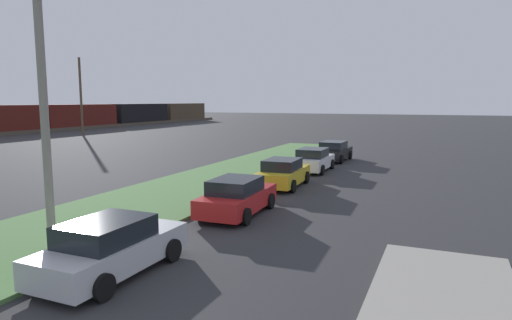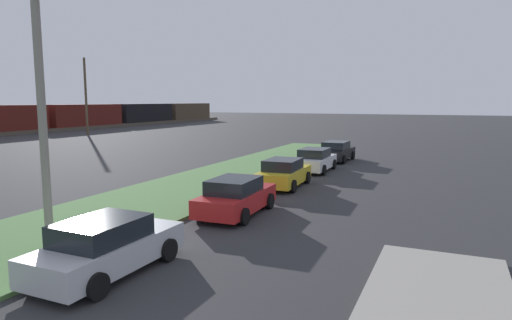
{
  "view_description": "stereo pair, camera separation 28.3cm",
  "coord_description": "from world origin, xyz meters",
  "px_view_note": "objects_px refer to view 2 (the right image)",
  "views": [
    {
      "loc": [
        -3.49,
        -4.33,
        4.45
      ],
      "look_at": [
        15.21,
        3.66,
        1.73
      ],
      "focal_mm": 31.11,
      "sensor_mm": 36.0,
      "label": 1
    },
    {
      "loc": [
        -3.37,
        -4.59,
        4.45
      ],
      "look_at": [
        15.21,
        3.66,
        1.73
      ],
      "focal_mm": 31.11,
      "sensor_mm": 36.0,
      "label": 2
    }
  ],
  "objects_px": {
    "parked_car_red": "(236,197)",
    "distant_utility_pole": "(86,97)",
    "streetlight": "(48,103)",
    "parked_car_white": "(315,160)",
    "parked_car_black": "(336,151)",
    "parked_car_silver": "(107,247)",
    "parked_car_yellow": "(284,173)"
  },
  "relations": [
    {
      "from": "parked_car_yellow",
      "to": "streetlight",
      "type": "height_order",
      "value": "streetlight"
    },
    {
      "from": "parked_car_silver",
      "to": "streetlight",
      "type": "bearing_deg",
      "value": 77.26
    },
    {
      "from": "parked_car_white",
      "to": "distant_utility_pole",
      "type": "bearing_deg",
      "value": 63.4
    },
    {
      "from": "distant_utility_pole",
      "to": "parked_car_yellow",
      "type": "bearing_deg",
      "value": -122.49
    },
    {
      "from": "parked_car_silver",
      "to": "parked_car_white",
      "type": "height_order",
      "value": "same"
    },
    {
      "from": "parked_car_black",
      "to": "distant_utility_pole",
      "type": "xyz_separation_m",
      "value": [
        12.02,
        36.21,
        4.28
      ]
    },
    {
      "from": "parked_car_red",
      "to": "parked_car_black",
      "type": "height_order",
      "value": "same"
    },
    {
      "from": "parked_car_red",
      "to": "parked_car_yellow",
      "type": "xyz_separation_m",
      "value": [
        6.11,
        0.27,
        0.0
      ]
    },
    {
      "from": "parked_car_red",
      "to": "distant_utility_pole",
      "type": "bearing_deg",
      "value": 49.12
    },
    {
      "from": "parked_car_red",
      "to": "distant_utility_pole",
      "type": "xyz_separation_m",
      "value": [
        29.1,
        36.38,
        4.28
      ]
    },
    {
      "from": "parked_car_red",
      "to": "distant_utility_pole",
      "type": "relative_size",
      "value": 0.44
    },
    {
      "from": "parked_car_red",
      "to": "parked_car_yellow",
      "type": "bearing_deg",
      "value": 0.3
    },
    {
      "from": "parked_car_yellow",
      "to": "parked_car_white",
      "type": "height_order",
      "value": "same"
    },
    {
      "from": "parked_car_black",
      "to": "parked_car_white",
      "type": "bearing_deg",
      "value": -178.97
    },
    {
      "from": "parked_car_silver",
      "to": "distant_utility_pole",
      "type": "xyz_separation_m",
      "value": [
        35.86,
        36.03,
        4.28
      ]
    },
    {
      "from": "parked_car_black",
      "to": "distant_utility_pole",
      "type": "height_order",
      "value": "distant_utility_pole"
    },
    {
      "from": "parked_car_white",
      "to": "streetlight",
      "type": "height_order",
      "value": "streetlight"
    },
    {
      "from": "parked_car_red",
      "to": "streetlight",
      "type": "relative_size",
      "value": 0.58
    },
    {
      "from": "streetlight",
      "to": "distant_utility_pole",
      "type": "xyz_separation_m",
      "value": [
        35.28,
        33.59,
        0.61
      ]
    },
    {
      "from": "parked_car_red",
      "to": "parked_car_yellow",
      "type": "relative_size",
      "value": 1.0
    },
    {
      "from": "parked_car_yellow",
      "to": "parked_car_silver",
      "type": "bearing_deg",
      "value": 177.13
    },
    {
      "from": "parked_car_red",
      "to": "parked_car_white",
      "type": "distance_m",
      "value": 11.72
    },
    {
      "from": "parked_car_white",
      "to": "distant_utility_pole",
      "type": "distance_m",
      "value": 40.33
    },
    {
      "from": "parked_car_yellow",
      "to": "parked_car_white",
      "type": "relative_size",
      "value": 1.01
    },
    {
      "from": "parked_car_red",
      "to": "parked_car_white",
      "type": "bearing_deg",
      "value": -1.02
    },
    {
      "from": "streetlight",
      "to": "parked_car_silver",
      "type": "bearing_deg",
      "value": -103.31
    },
    {
      "from": "parked_car_red",
      "to": "distant_utility_pole",
      "type": "distance_m",
      "value": 46.79
    },
    {
      "from": "parked_car_red",
      "to": "parked_car_white",
      "type": "height_order",
      "value": "same"
    },
    {
      "from": "parked_car_white",
      "to": "parked_car_red",
      "type": "bearing_deg",
      "value": -179.7
    },
    {
      "from": "parked_car_white",
      "to": "parked_car_black",
      "type": "distance_m",
      "value": 5.36
    },
    {
      "from": "streetlight",
      "to": "distant_utility_pole",
      "type": "distance_m",
      "value": 48.72
    },
    {
      "from": "parked_car_white",
      "to": "parked_car_black",
      "type": "bearing_deg",
      "value": -1.71
    }
  ]
}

